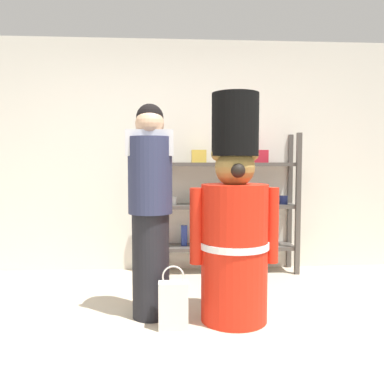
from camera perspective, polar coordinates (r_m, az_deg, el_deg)
ground_plane at (r=2.70m, az=-2.66°, el=-22.83°), size 6.40×6.40×0.00m
back_wall at (r=4.60m, az=-3.19°, el=5.13°), size 6.40×0.12×2.60m
merchandise_shelf at (r=4.46m, az=5.32°, el=-1.49°), size 1.53×0.35×1.55m
teddy_bear_guard at (r=3.09m, az=6.09°, el=-4.84°), size 0.69×0.53×1.75m
person_shopper at (r=3.14m, az=-5.98°, el=-2.17°), size 0.36×0.35×1.68m
shopping_bag at (r=3.05m, az=-2.70°, el=-15.77°), size 0.22×0.11×0.48m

